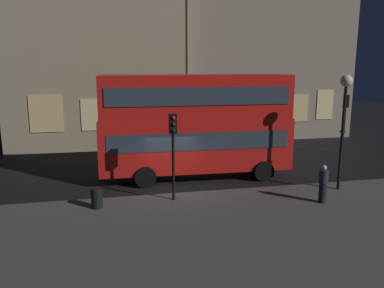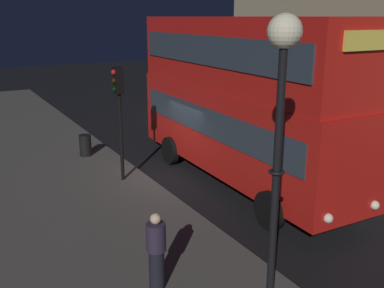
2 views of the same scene
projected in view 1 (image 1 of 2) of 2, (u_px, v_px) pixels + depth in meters
The scene contains 10 objects.
ground_plane at pixel (173, 190), 18.74m from camera, with size 80.00×80.00×0.00m, color black.
sidewalk_slab at pixel (198, 236), 13.53m from camera, with size 44.00×9.17×0.12m, color #4C4944.
building_with_clock at pixel (94, 29), 29.11m from camera, with size 12.54×7.94×17.20m.
building_plain_facade at pixel (257, 29), 33.23m from camera, with size 13.89×8.59×17.92m.
double_decker_bus at pixel (196, 121), 20.16m from camera, with size 10.18×3.01×5.48m.
traffic_light_near_kerb at pixel (173, 139), 16.45m from camera, with size 0.33×0.37×3.81m.
traffic_light_far_side at pixel (345, 112), 25.77m from camera, with size 0.37×0.39×4.01m.
street_lamp at pixel (345, 102), 17.63m from camera, with size 0.56×0.56×5.42m.
pedestrian at pixel (323, 184), 16.51m from camera, with size 0.40×0.40×1.67m.
litter_bin at pixel (97, 198), 15.98m from camera, with size 0.47×0.47×0.85m, color black.
Camera 1 is at (-2.83, -17.70, 5.96)m, focal length 36.02 mm.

